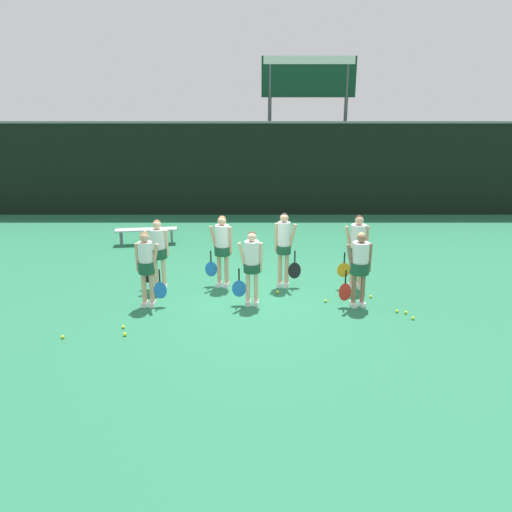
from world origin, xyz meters
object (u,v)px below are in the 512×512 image
player_1 (253,263)px  tennis_ball_9 (262,271)px  player_2 (361,264)px  player_4 (224,245)px  bench_courtside (148,231)px  player_6 (359,246)px  tennis_ball_3 (65,337)px  tennis_ball_1 (125,327)px  tennis_ball_6 (127,334)px  tennis_ball_8 (415,318)px  player_0 (148,263)px  scoreboard (310,91)px  tennis_ball_7 (372,297)px  tennis_ball_2 (279,292)px  tennis_ball_5 (408,313)px  tennis_ball_0 (327,301)px  tennis_ball_4 (399,311)px  player_5 (286,244)px  player_3 (160,249)px

player_1 → tennis_ball_9: 2.30m
player_2 → player_4: size_ratio=0.96×
bench_courtside → player_2: 7.32m
player_6 → tennis_ball_3: player_6 is taller
player_1 → tennis_ball_1: player_1 is taller
tennis_ball_6 → tennis_ball_8: tennis_ball_6 is taller
player_6 → tennis_ball_1: size_ratio=26.99×
player_0 → player_4: size_ratio=0.96×
scoreboard → tennis_ball_7: size_ratio=87.52×
tennis_ball_9 → tennis_ball_2: bearing=-75.7°
tennis_ball_5 → tennis_ball_6: tennis_ball_6 is taller
tennis_ball_0 → tennis_ball_9: same height
player_1 → player_0: bearing=-176.4°
tennis_ball_4 → tennis_ball_2: bearing=156.7°
tennis_ball_9 → tennis_ball_3: bearing=-135.1°
player_2 → tennis_ball_1: player_2 is taller
player_4 → tennis_ball_3: player_4 is taller
player_5 → tennis_ball_8: player_5 is taller
player_1 → tennis_ball_4: bearing=-6.6°
bench_courtside → tennis_ball_9: (3.47, -2.58, -0.38)m
tennis_ball_5 → tennis_ball_8: same height
bench_courtside → tennis_ball_6: 6.26m
player_6 → tennis_ball_2: bearing=-168.7°
tennis_ball_2 → tennis_ball_6: 3.66m
player_5 → tennis_ball_5: bearing=-25.9°
tennis_ball_2 → tennis_ball_7: bearing=-7.0°
tennis_ball_4 → player_1: bearing=171.5°
tennis_ball_0 → tennis_ball_6: tennis_ball_6 is taller
bench_courtside → tennis_ball_6: bearing=-89.6°
tennis_ball_4 → player_4: bearing=157.5°
player_3 → tennis_ball_3: size_ratio=24.47×
scoreboard → tennis_ball_2: size_ratio=80.70×
player_1 → tennis_ball_7: bearing=9.3°
tennis_ball_6 → tennis_ball_0: bearing=22.0°
player_2 → tennis_ball_8: bearing=-41.7°
player_3 → tennis_ball_7: player_3 is taller
player_5 → player_6: bearing=3.4°
player_0 → player_5: (2.97, 1.17, 0.08)m
player_2 → tennis_ball_2: 2.05m
player_2 → tennis_ball_9: player_2 is taller
bench_courtside → tennis_ball_8: bench_courtside is taller
tennis_ball_2 → tennis_ball_3: tennis_ball_2 is taller
tennis_ball_9 → player_6: bearing=-26.5°
player_0 → tennis_ball_1: size_ratio=25.42×
player_0 → player_1: size_ratio=1.01×
player_4 → tennis_ball_5: player_4 is taller
tennis_ball_2 → tennis_ball_5: tennis_ball_2 is taller
player_0 → tennis_ball_6: player_0 is taller
bench_courtside → tennis_ball_1: bench_courtside is taller
tennis_ball_2 → player_0: bearing=-166.5°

